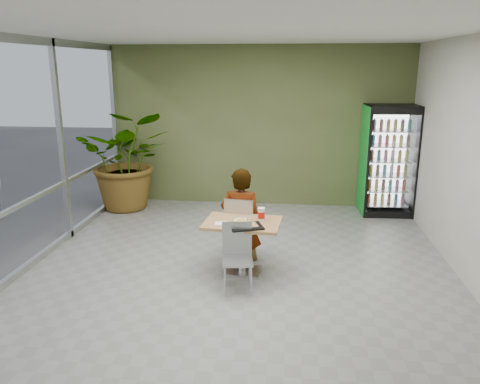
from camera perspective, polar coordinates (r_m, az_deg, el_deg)
name	(u,v)px	position (r m, az deg, el deg)	size (l,w,h in m)	color
ground	(239,275)	(6.56, -0.16, -10.05)	(7.00, 7.00, 0.00)	gray
room_envelope	(239,161)	(6.06, -0.17, 3.78)	(6.00, 7.00, 3.20)	beige
storefront_frame	(20,156)	(7.05, -25.23, 3.95)	(0.10, 7.00, 3.20)	#AAADAF
dining_table	(242,236)	(6.43, 0.29, -5.41)	(1.08, 0.80, 0.75)	tan
chair_far	(240,224)	(6.84, -0.01, -3.90)	(0.47, 0.47, 0.96)	#AAADAF
chair_near	(237,251)	(6.02, -0.34, -7.18)	(0.44, 0.44, 0.87)	#AAADAF
seated_woman	(241,224)	(6.89, 0.13, -3.92)	(0.62, 0.40, 1.68)	black
pizza_plate	(242,220)	(6.38, 0.24, -3.40)	(0.27, 0.21, 0.03)	white
soda_cup	(261,214)	(6.38, 2.62, -2.74)	(0.10, 0.10, 0.18)	white
napkin_stack	(221,224)	(6.24, -2.34, -3.89)	(0.15, 0.15, 0.02)	white
cafeteria_tray	(246,227)	(6.12, 0.75, -4.25)	(0.42, 0.31, 0.02)	black
beverage_fridge	(388,160)	(9.37, 17.61, 3.69)	(0.99, 0.78, 2.09)	black
potted_plant	(128,160)	(9.56, -13.54, 3.83)	(1.78, 1.53, 1.97)	#2F6F2C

